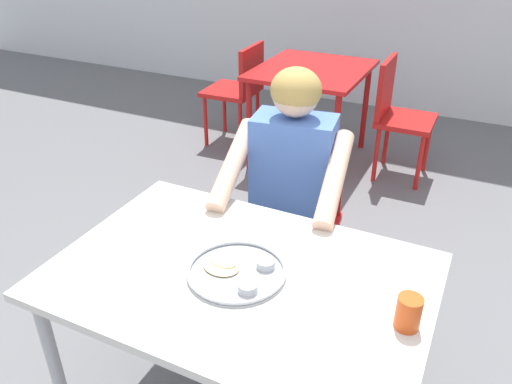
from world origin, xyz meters
TOP-DOWN VIEW (x-y plane):
  - table_foreground at (-0.09, 0.08)m, footprint 1.18×0.80m
  - thali_tray at (-0.09, 0.07)m, footprint 0.32×0.32m
  - drinking_cup at (0.43, 0.08)m, footprint 0.07×0.07m
  - chair_foreground at (-0.20, 0.91)m, footprint 0.44×0.46m
  - diner_foreground at (-0.18, 0.69)m, footprint 0.55×0.59m
  - table_background_red at (-0.72, 2.46)m, footprint 0.78×0.89m
  - chair_red_left at (-1.35, 2.49)m, footprint 0.41×0.44m
  - chair_red_right at (-0.07, 2.47)m, footprint 0.39×0.41m

SIDE VIEW (x-z plane):
  - chair_red_left at x=-1.35m, z-range 0.08..0.91m
  - chair_foreground at x=-0.20m, z-range 0.06..0.94m
  - chair_red_right at x=-0.07m, z-range 0.07..0.93m
  - table_background_red at x=-0.72m, z-range 0.27..1.00m
  - table_foreground at x=-0.09m, z-range 0.30..1.05m
  - diner_foreground at x=-0.18m, z-range 0.12..1.33m
  - thali_tray at x=-0.09m, z-range 0.74..0.78m
  - drinking_cup at x=0.43m, z-range 0.75..0.85m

